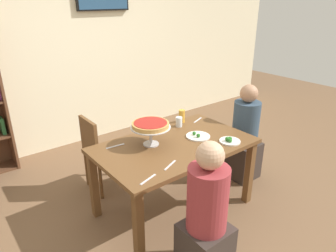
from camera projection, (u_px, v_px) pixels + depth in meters
name	position (u px, v px, depth m)	size (l,w,h in m)	color
ground_plane	(174.00, 207.00, 3.23)	(12.00, 12.00, 0.00)	brown
rear_partition	(74.00, 46.00, 4.28)	(8.00, 0.12, 2.80)	beige
dining_table	(174.00, 153.00, 2.98)	(1.49, 0.90, 0.74)	brown
diner_near_left	(206.00, 222.00, 2.28)	(0.34, 0.34, 1.15)	#382D28
diner_head_east	(244.00, 139.00, 3.61)	(0.34, 0.34, 1.15)	#382D28
chair_far_left	(100.00, 150.00, 3.37)	(0.40, 0.40, 0.87)	brown
deep_dish_pizza_stand	(151.00, 126.00, 2.85)	(0.37, 0.37, 0.23)	silver
salad_plate_near_diner	(198.00, 136.00, 3.08)	(0.24, 0.24, 0.05)	white
salad_plate_far_diner	(230.00, 141.00, 2.97)	(0.20, 0.20, 0.06)	white
beer_glass_amber_tall	(182.00, 116.00, 3.42)	(0.07, 0.07, 0.14)	gold
water_glass_clear_near	(179.00, 122.00, 3.31)	(0.07, 0.07, 0.11)	white
cutlery_fork_near	(148.00, 179.00, 2.36)	(0.18, 0.02, 0.01)	silver
cutlery_knife_near	(198.00, 120.00, 3.50)	(0.18, 0.02, 0.01)	silver
cutlery_fork_far	(206.00, 154.00, 2.74)	(0.18, 0.02, 0.01)	silver
cutlery_knife_far	(115.00, 146.00, 2.89)	(0.18, 0.02, 0.01)	silver
cutlery_spare_fork	(170.00, 165.00, 2.56)	(0.18, 0.02, 0.01)	silver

